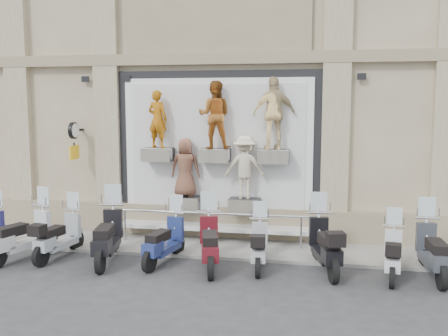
{
  "coord_description": "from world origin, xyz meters",
  "views": [
    {
      "loc": [
        2.59,
        -10.19,
        3.65
      ],
      "look_at": [
        0.38,
        1.9,
        2.09
      ],
      "focal_mm": 40.0,
      "sensor_mm": 36.0,
      "label": 1
    }
  ],
  "objects_px": {
    "guard_rail": "(210,230)",
    "scooter_e": "(164,231)",
    "scooter_j": "(433,240)",
    "clock_sign_bracket": "(74,136)",
    "scooter_i": "(393,245)",
    "scooter_g": "(259,237)",
    "scooter_f": "(209,233)",
    "scooter_d": "(107,226)",
    "scooter_c": "(59,227)",
    "scooter_b": "(22,225)",
    "scooter_h": "(325,235)"
  },
  "relations": [
    {
      "from": "guard_rail",
      "to": "scooter_e",
      "type": "bearing_deg",
      "value": -118.34
    },
    {
      "from": "scooter_j",
      "to": "scooter_e",
      "type": "bearing_deg",
      "value": 178.69
    },
    {
      "from": "clock_sign_bracket",
      "to": "scooter_i",
      "type": "distance_m",
      "value": 8.65
    },
    {
      "from": "scooter_j",
      "to": "clock_sign_bracket",
      "type": "bearing_deg",
      "value": 166.35
    },
    {
      "from": "scooter_i",
      "to": "scooter_j",
      "type": "relative_size",
      "value": 0.87
    },
    {
      "from": "scooter_g",
      "to": "scooter_j",
      "type": "xyz_separation_m",
      "value": [
        3.68,
        0.02,
        0.1
      ]
    },
    {
      "from": "guard_rail",
      "to": "scooter_f",
      "type": "xyz_separation_m",
      "value": [
        0.32,
        -1.61,
        0.36
      ]
    },
    {
      "from": "scooter_f",
      "to": "scooter_d",
      "type": "bearing_deg",
      "value": 166.56
    },
    {
      "from": "scooter_e",
      "to": "scooter_g",
      "type": "xyz_separation_m",
      "value": [
        2.19,
        0.07,
        -0.05
      ]
    },
    {
      "from": "scooter_i",
      "to": "scooter_c",
      "type": "bearing_deg",
      "value": -171.38
    },
    {
      "from": "scooter_i",
      "to": "scooter_d",
      "type": "bearing_deg",
      "value": -170.49
    },
    {
      "from": "clock_sign_bracket",
      "to": "scooter_f",
      "type": "xyz_separation_m",
      "value": [
        4.22,
        -2.07,
        -1.98
      ]
    },
    {
      "from": "scooter_d",
      "to": "clock_sign_bracket",
      "type": "bearing_deg",
      "value": 119.91
    },
    {
      "from": "guard_rail",
      "to": "scooter_g",
      "type": "height_order",
      "value": "scooter_g"
    },
    {
      "from": "scooter_b",
      "to": "scooter_h",
      "type": "xyz_separation_m",
      "value": [
        7.01,
        0.44,
        -0.0
      ]
    },
    {
      "from": "guard_rail",
      "to": "scooter_i",
      "type": "relative_size",
      "value": 2.91
    },
    {
      "from": "guard_rail",
      "to": "scooter_g",
      "type": "bearing_deg",
      "value": -44.3
    },
    {
      "from": "clock_sign_bracket",
      "to": "scooter_e",
      "type": "distance_m",
      "value": 4.19
    },
    {
      "from": "scooter_g",
      "to": "scooter_h",
      "type": "relative_size",
      "value": 0.85
    },
    {
      "from": "scooter_e",
      "to": "clock_sign_bracket",
      "type": "bearing_deg",
      "value": 160.23
    },
    {
      "from": "scooter_d",
      "to": "scooter_f",
      "type": "distance_m",
      "value": 2.42
    },
    {
      "from": "scooter_b",
      "to": "scooter_e",
      "type": "xyz_separation_m",
      "value": [
        3.37,
        0.34,
        -0.07
      ]
    },
    {
      "from": "scooter_g",
      "to": "scooter_i",
      "type": "xyz_separation_m",
      "value": [
        2.85,
        -0.14,
        -0.0
      ]
    },
    {
      "from": "scooter_d",
      "to": "scooter_i",
      "type": "relative_size",
      "value": 1.23
    },
    {
      "from": "scooter_f",
      "to": "scooter_h",
      "type": "bearing_deg",
      "value": -7.52
    },
    {
      "from": "guard_rail",
      "to": "scooter_h",
      "type": "bearing_deg",
      "value": -25.15
    },
    {
      "from": "scooter_e",
      "to": "scooter_d",
      "type": "bearing_deg",
      "value": -161.1
    },
    {
      "from": "scooter_b",
      "to": "scooter_c",
      "type": "xyz_separation_m",
      "value": [
        0.78,
        0.27,
        -0.08
      ]
    },
    {
      "from": "scooter_b",
      "to": "scooter_j",
      "type": "distance_m",
      "value": 9.25
    },
    {
      "from": "scooter_b",
      "to": "clock_sign_bracket",
      "type": "bearing_deg",
      "value": 101.28
    },
    {
      "from": "scooter_f",
      "to": "scooter_j",
      "type": "relative_size",
      "value": 1.01
    },
    {
      "from": "scooter_f",
      "to": "scooter_h",
      "type": "xyz_separation_m",
      "value": [
        2.53,
        0.27,
        0.01
      ]
    },
    {
      "from": "clock_sign_bracket",
      "to": "scooter_b",
      "type": "height_order",
      "value": "clock_sign_bracket"
    },
    {
      "from": "clock_sign_bracket",
      "to": "scooter_h",
      "type": "height_order",
      "value": "clock_sign_bracket"
    },
    {
      "from": "guard_rail",
      "to": "scooter_i",
      "type": "distance_m",
      "value": 4.53
    },
    {
      "from": "scooter_f",
      "to": "scooter_i",
      "type": "relative_size",
      "value": 1.17
    },
    {
      "from": "guard_rail",
      "to": "scooter_d",
      "type": "relative_size",
      "value": 2.37
    },
    {
      "from": "clock_sign_bracket",
      "to": "scooter_c",
      "type": "bearing_deg",
      "value": -74.95
    },
    {
      "from": "clock_sign_bracket",
      "to": "scooter_i",
      "type": "relative_size",
      "value": 0.59
    },
    {
      "from": "scooter_j",
      "to": "scooter_c",
      "type": "bearing_deg",
      "value": 178.87
    },
    {
      "from": "guard_rail",
      "to": "clock_sign_bracket",
      "type": "distance_m",
      "value": 4.57
    },
    {
      "from": "scooter_f",
      "to": "scooter_i",
      "type": "distance_m",
      "value": 3.94
    },
    {
      "from": "scooter_h",
      "to": "scooter_b",
      "type": "bearing_deg",
      "value": 170.71
    },
    {
      "from": "scooter_h",
      "to": "scooter_i",
      "type": "xyz_separation_m",
      "value": [
        1.41,
        -0.17,
        -0.12
      ]
    },
    {
      "from": "scooter_j",
      "to": "scooter_f",
      "type": "bearing_deg",
      "value": -179.14
    },
    {
      "from": "scooter_h",
      "to": "scooter_j",
      "type": "xyz_separation_m",
      "value": [
        2.24,
        -0.01,
        -0.02
      ]
    },
    {
      "from": "clock_sign_bracket",
      "to": "scooter_e",
      "type": "height_order",
      "value": "clock_sign_bracket"
    },
    {
      "from": "clock_sign_bracket",
      "to": "scooter_g",
      "type": "bearing_deg",
      "value": -19.13
    },
    {
      "from": "scooter_e",
      "to": "scooter_f",
      "type": "xyz_separation_m",
      "value": [
        1.1,
        -0.16,
        0.06
      ]
    },
    {
      "from": "scooter_i",
      "to": "scooter_b",
      "type": "bearing_deg",
      "value": -169.52
    }
  ]
}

